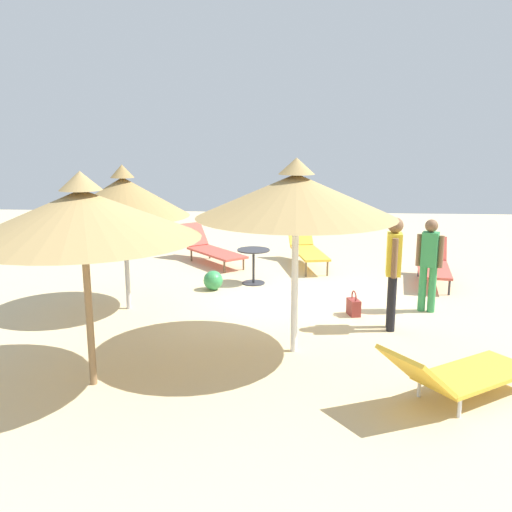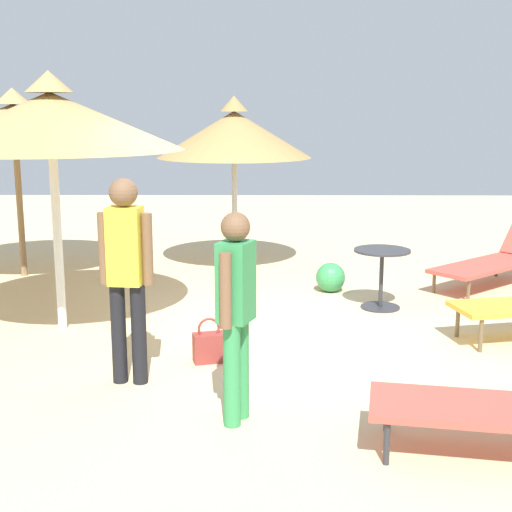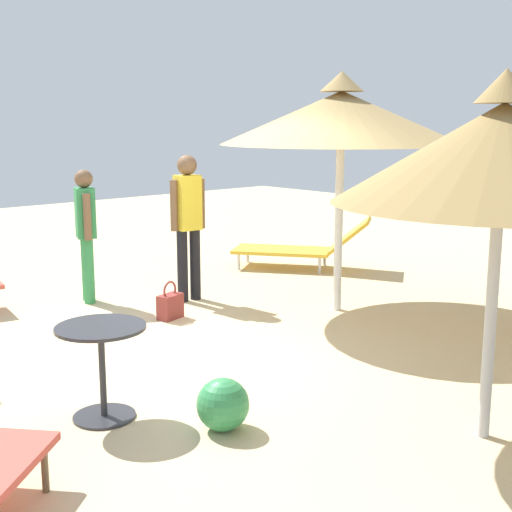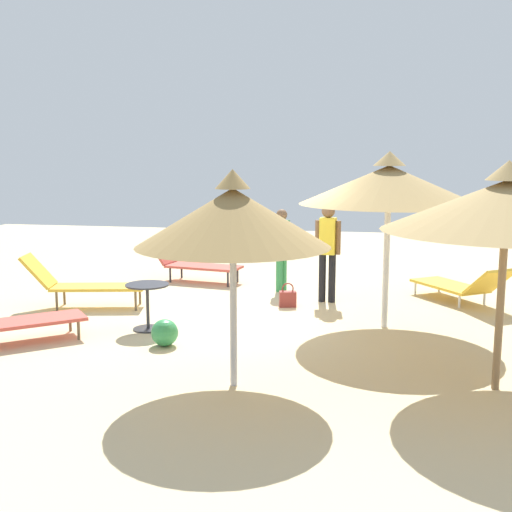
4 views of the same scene
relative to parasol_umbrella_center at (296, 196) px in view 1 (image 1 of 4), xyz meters
name	(u,v)px [view 1 (image 1 of 4)]	position (x,y,z in m)	size (l,w,h in m)	color
ground	(296,310)	(-0.03, -2.02, -2.27)	(24.00, 24.00, 0.10)	beige
parasol_umbrella_center	(296,196)	(0.00, 0.00, 0.00)	(2.73, 2.73, 2.73)	white
parasol_umbrella_far_left	(123,197)	(2.92, -1.76, -0.24)	(2.23, 2.23, 2.52)	#B2B2B7
parasol_umbrella_edge	(82,214)	(2.47, 1.24, -0.09)	(2.75, 2.75, 2.62)	olive
lounge_chair_front	(433,264)	(-2.86, -3.93, -1.83)	(0.94, 1.98, 0.83)	#CC4C3F
lounge_chair_far_right	(306,247)	(-0.27, -5.22, -1.77)	(1.00, 2.17, 0.95)	gold
lounge_chair_near_right	(457,373)	(-1.87, 1.39, -1.88)	(2.05, 1.73, 0.78)	gold
lounge_chair_near_left	(210,248)	(1.99, -5.33, -1.85)	(1.85, 2.03, 0.85)	#CC4C3F
person_standing_back	(393,266)	(-1.52, -1.02, -1.19)	(0.25, 0.47, 1.79)	black
person_standing_center	(429,260)	(-2.29, -1.97, -1.31)	(0.43, 0.30, 1.62)	#338C4C
handbag	(354,306)	(-1.01, -1.67, -2.07)	(0.23, 0.33, 0.43)	maroon
side_table_round	(254,260)	(0.84, -3.59, -1.73)	(0.67, 0.67, 0.72)	#2D2D33
beach_ball	(213,280)	(1.60, -3.06, -2.03)	(0.38, 0.38, 0.38)	#338C4C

